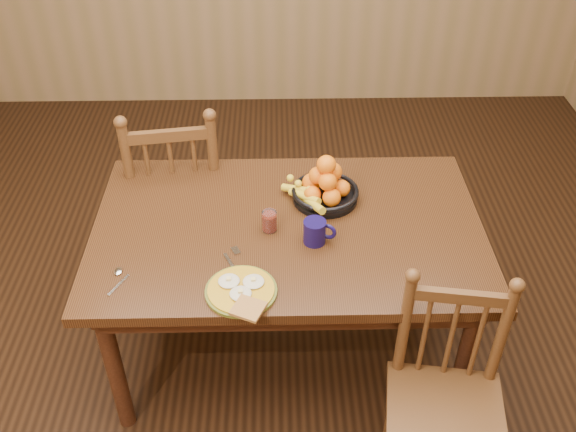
{
  "coord_description": "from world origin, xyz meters",
  "views": [
    {
      "loc": [
        -0.04,
        -2.04,
        2.41
      ],
      "look_at": [
        0.0,
        0.0,
        0.8
      ],
      "focal_mm": 40.0,
      "sensor_mm": 36.0,
      "label": 1
    }
  ],
  "objects_px": {
    "dining_table": "(288,241)",
    "chair_far": "(177,195)",
    "fruit_bowl": "(324,188)",
    "chair_near": "(445,402)",
    "coffee_mug": "(316,231)",
    "breakfast_plate": "(242,291)"
  },
  "relations": [
    {
      "from": "breakfast_plate",
      "to": "coffee_mug",
      "type": "bearing_deg",
      "value": 44.97
    },
    {
      "from": "chair_far",
      "to": "fruit_bowl",
      "type": "xyz_separation_m",
      "value": [
        0.7,
        -0.38,
        0.31
      ]
    },
    {
      "from": "chair_near",
      "to": "coffee_mug",
      "type": "relative_size",
      "value": 6.91
    },
    {
      "from": "dining_table",
      "to": "breakfast_plate",
      "type": "bearing_deg",
      "value": -114.6
    },
    {
      "from": "dining_table",
      "to": "fruit_bowl",
      "type": "distance_m",
      "value": 0.28
    },
    {
      "from": "coffee_mug",
      "to": "fruit_bowl",
      "type": "height_order",
      "value": "fruit_bowl"
    },
    {
      "from": "fruit_bowl",
      "to": "chair_far",
      "type": "bearing_deg",
      "value": 151.37
    },
    {
      "from": "chair_far",
      "to": "chair_near",
      "type": "relative_size",
      "value": 1.11
    },
    {
      "from": "dining_table",
      "to": "breakfast_plate",
      "type": "xyz_separation_m",
      "value": [
        -0.18,
        -0.39,
        0.1
      ]
    },
    {
      "from": "dining_table",
      "to": "fruit_bowl",
      "type": "bearing_deg",
      "value": 48.03
    },
    {
      "from": "dining_table",
      "to": "chair_near",
      "type": "bearing_deg",
      "value": -49.49
    },
    {
      "from": "dining_table",
      "to": "coffee_mug",
      "type": "height_order",
      "value": "coffee_mug"
    },
    {
      "from": "dining_table",
      "to": "breakfast_plate",
      "type": "distance_m",
      "value": 0.43
    },
    {
      "from": "dining_table",
      "to": "chair_far",
      "type": "bearing_deg",
      "value": 134.31
    },
    {
      "from": "chair_far",
      "to": "coffee_mug",
      "type": "distance_m",
      "value": 0.97
    },
    {
      "from": "chair_near",
      "to": "coffee_mug",
      "type": "height_order",
      "value": "chair_near"
    },
    {
      "from": "chair_far",
      "to": "coffee_mug",
      "type": "relative_size",
      "value": 7.71
    },
    {
      "from": "fruit_bowl",
      "to": "chair_near",
      "type": "bearing_deg",
      "value": -64.19
    },
    {
      "from": "coffee_mug",
      "to": "fruit_bowl",
      "type": "bearing_deg",
      "value": 79.81
    },
    {
      "from": "chair_near",
      "to": "fruit_bowl",
      "type": "distance_m",
      "value": 0.99
    },
    {
      "from": "dining_table",
      "to": "chair_far",
      "type": "height_order",
      "value": "chair_far"
    },
    {
      "from": "breakfast_plate",
      "to": "coffee_mug",
      "type": "height_order",
      "value": "coffee_mug"
    }
  ]
}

